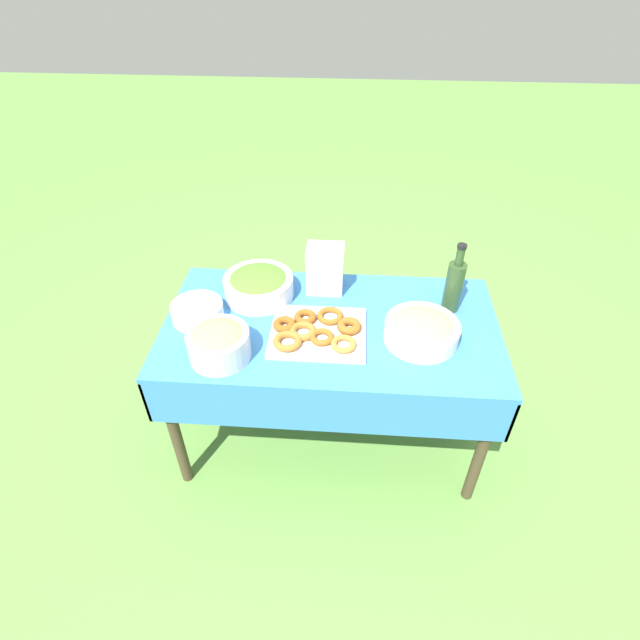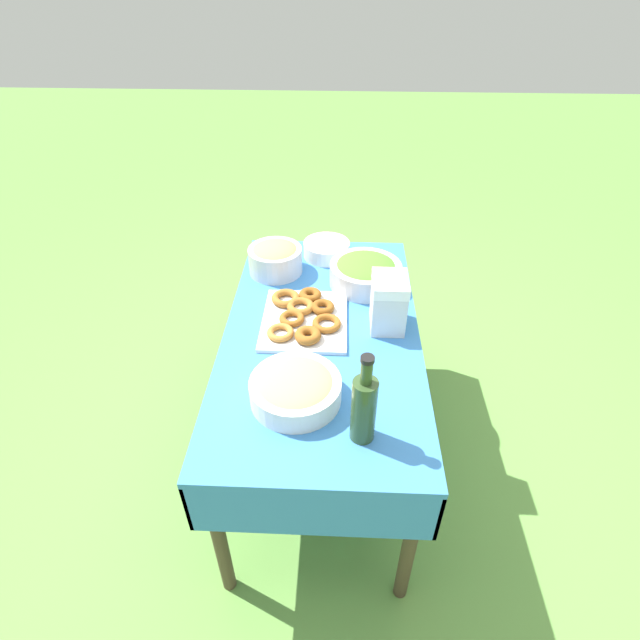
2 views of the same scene
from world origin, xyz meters
TOP-DOWN VIEW (x-y plane):
  - ground_plane at (0.00, 0.00)m, footprint 14.00×14.00m
  - picnic_table at (0.00, 0.00)m, footprint 1.44×0.77m
  - salad_bowl at (-0.34, 0.18)m, footprint 0.31×0.31m
  - pasta_bowl at (0.37, -0.07)m, footprint 0.30×0.30m
  - donut_platter at (-0.06, -0.07)m, footprint 0.40×0.34m
  - plate_stack at (-0.58, -0.00)m, footprint 0.22×0.22m
  - olive_oil_bottle at (0.52, 0.15)m, footprint 0.08×0.08m
  - bread_bowl at (-0.43, -0.23)m, footprint 0.24×0.24m
  - cooler_box at (-0.04, 0.26)m, footprint 0.17×0.13m

SIDE VIEW (x-z plane):
  - ground_plane at x=0.00m, z-range 0.00..0.00m
  - picnic_table at x=0.00m, z-range 0.26..0.99m
  - donut_platter at x=-0.06m, z-range 0.72..0.77m
  - plate_stack at x=-0.58m, z-range 0.73..0.80m
  - pasta_bowl at x=0.37m, z-range 0.73..0.83m
  - salad_bowl at x=-0.34m, z-range 0.73..0.85m
  - bread_bowl at x=-0.43m, z-range 0.73..0.87m
  - cooler_box at x=-0.04m, z-range 0.73..0.95m
  - olive_oil_bottle at x=0.52m, z-range 0.69..1.02m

